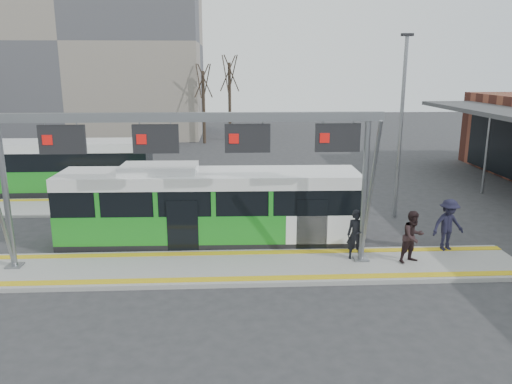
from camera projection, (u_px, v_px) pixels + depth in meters
ground at (205, 270)px, 17.14m from camera, size 120.00×120.00×0.00m
platform_main at (205, 268)px, 17.12m from camera, size 22.00×3.00×0.15m
platform_second at (131, 206)px, 24.67m from camera, size 20.00×3.00×0.15m
tactile_main at (205, 266)px, 17.10m from camera, size 22.00×2.65×0.02m
tactile_second at (136, 199)px, 25.76m from camera, size 20.00×0.35×0.02m
gantry at (191, 145)px, 16.32m from camera, size 13.00×1.68×5.20m
apartment_block at (77, 41)px, 49.05m from camera, size 24.50×12.50×18.40m
hero_bus at (209, 208)px, 19.46m from camera, size 11.54×2.68×3.16m
bg_bus_green at (43, 168)px, 27.13m from camera, size 11.58×2.52×2.89m
passenger_a at (356, 235)px, 17.55m from camera, size 0.72×0.55×1.78m
passenger_b at (413, 237)px, 17.24m from camera, size 1.10×1.00×1.85m
passenger_c at (448, 225)px, 18.38m from camera, size 1.39×0.98×1.95m
tree_left at (203, 81)px, 44.11m from camera, size 1.40×1.40×7.28m
tree_mid at (229, 74)px, 45.58m from camera, size 1.40×1.40×8.10m
lamp_east at (401, 124)px, 22.12m from camera, size 0.50×0.25×8.17m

